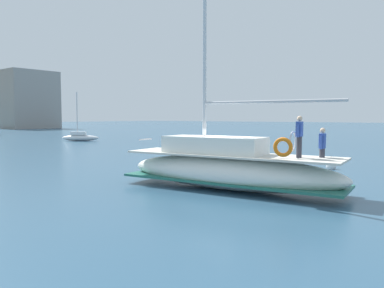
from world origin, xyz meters
TOP-DOWN VIEW (x-y plane):
  - ground_plane at (0.00, 0.00)m, footprint 400.00×400.00m
  - main_sailboat at (-0.72, -0.75)m, footprint 3.63×9.83m
  - moored_cutter_left at (14.16, 31.22)m, footprint 3.72×4.33m
  - mooring_buoy at (8.09, -2.05)m, footprint 0.56×0.56m

SIDE VIEW (x-z plane):
  - ground_plane at x=0.00m, z-range 0.00..0.00m
  - mooring_buoy at x=8.09m, z-range -0.27..0.61m
  - moored_cutter_left at x=14.16m, z-range -2.56..3.55m
  - main_sailboat at x=-0.72m, z-range -4.99..6.79m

